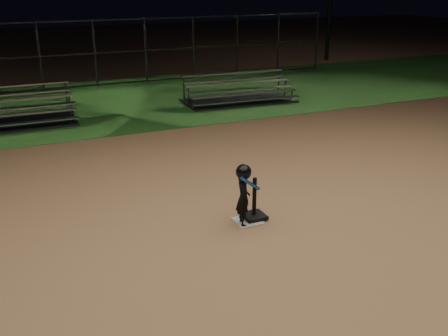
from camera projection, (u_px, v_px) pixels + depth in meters
ground at (248, 222)px, 8.93m from camera, size 80.00×80.00×0.00m
grass_strip at (115, 102)px, 17.48m from camera, size 60.00×8.00×0.01m
home_plate at (248, 221)px, 8.92m from camera, size 0.45×0.45×0.02m
batting_tee at (254, 211)px, 8.98m from camera, size 0.38×0.38×0.74m
child_batter at (243, 193)px, 8.61m from camera, size 0.49×0.49×1.09m
bleacher_right at (239, 96)px, 17.45m from camera, size 3.76×1.99×0.90m
backstop_fence at (95, 53)px, 19.62m from camera, size 20.08×0.08×2.50m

